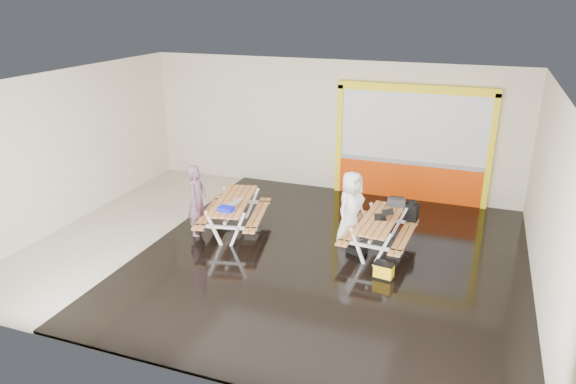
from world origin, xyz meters
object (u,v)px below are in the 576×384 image
at_px(picnic_table_left, 234,208).
at_px(dark_case, 357,250).
at_px(picnic_table_right, 380,226).
at_px(backpack, 412,211).
at_px(fluke_bag, 384,271).
at_px(laptop_right, 383,215).
at_px(blue_pouch, 226,209).
at_px(laptop_left, 234,203).
at_px(person_right, 351,208).
at_px(person_left, 197,201).
at_px(toolbox, 396,202).

xyz_separation_m(picnic_table_left, dark_case, (2.83, -0.12, -0.49)).
relative_size(picnic_table_right, backpack, 4.37).
bearing_deg(dark_case, picnic_table_left, 177.60).
xyz_separation_m(backpack, fluke_bag, (-0.21, -1.94, -0.49)).
relative_size(laptop_right, fluke_bag, 1.13).
bearing_deg(backpack, laptop_right, -123.35).
bearing_deg(blue_pouch, picnic_table_right, 14.62).
bearing_deg(picnic_table_left, picnic_table_right, 3.18).
relative_size(laptop_left, blue_pouch, 1.13).
bearing_deg(person_right, picnic_table_right, -87.25).
bearing_deg(picnic_table_right, fluke_bag, -74.16).
xyz_separation_m(person_left, laptop_left, (0.82, 0.13, 0.01)).
distance_m(picnic_table_left, person_left, 0.82).
bearing_deg(picnic_table_left, person_left, -149.40).
bearing_deg(laptop_right, picnic_table_left, -176.02).
height_order(person_right, fluke_bag, person_right).
height_order(laptop_right, fluke_bag, laptop_right).
xyz_separation_m(picnic_table_left, toolbox, (3.42, 0.97, 0.24)).
relative_size(person_left, laptop_left, 4.73).
distance_m(blue_pouch, backpack, 3.95).
bearing_deg(dark_case, fluke_bag, -50.05).
bearing_deg(toolbox, fluke_bag, -86.23).
height_order(laptop_right, toolbox, toolbox).
bearing_deg(laptop_right, toolbox, 78.41).
height_order(picnic_table_left, picnic_table_right, picnic_table_left).
distance_m(person_left, laptop_right, 3.99).
distance_m(person_left, backpack, 4.64).
xyz_separation_m(picnic_table_right, toolbox, (0.20, 0.79, 0.26)).
distance_m(person_right, toolbox, 1.03).
bearing_deg(backpack, dark_case, -130.19).
xyz_separation_m(picnic_table_left, laptop_right, (3.26, 0.23, 0.20)).
bearing_deg(blue_pouch, laptop_right, 15.24).
height_order(dark_case, fluke_bag, fluke_bag).
bearing_deg(picnic_table_right, laptop_left, -171.62).
bearing_deg(person_right, laptop_right, -82.51).
xyz_separation_m(laptop_left, blue_pouch, (-0.01, -0.35, -0.00)).
bearing_deg(person_left, picnic_table_right, -87.21).
xyz_separation_m(picnic_table_right, fluke_bag, (0.32, -1.15, -0.38)).
height_order(picnic_table_left, backpack, backpack).
relative_size(person_left, person_right, 1.01).
bearing_deg(person_right, blue_pouch, 134.54).
bearing_deg(picnic_table_right, dark_case, -142.27).
height_order(person_right, laptop_left, person_right).
height_order(laptop_right, backpack, backpack).
bearing_deg(blue_pouch, backpack, 23.79).
bearing_deg(laptop_left, picnic_table_right, 8.38).
relative_size(picnic_table_right, person_left, 1.21).
height_order(person_left, laptop_right, person_left).
relative_size(person_right, backpack, 3.60).
height_order(laptop_left, fluke_bag, laptop_left).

